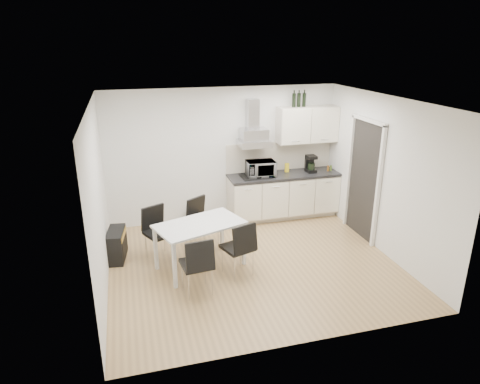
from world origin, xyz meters
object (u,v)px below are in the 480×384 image
object	(u,v)px
floor_speaker	(192,216)
chair_near_right	(238,248)
chair_far_right	(204,224)
chair_far_left	(160,234)
chair_near_left	(197,265)
dining_table	(200,229)
guitar_amp	(117,245)
kitchenette	(285,177)

from	to	relation	value
floor_speaker	chair_near_right	bearing A→B (deg)	-59.48
chair_far_right	floor_speaker	distance (m)	1.15
chair_far_right	floor_speaker	world-z (taller)	chair_far_right
chair_far_left	chair_near_left	xyz separation A→B (m)	(0.41, -1.15, 0.00)
dining_table	chair_far_left	world-z (taller)	chair_far_left
floor_speaker	chair_far_left	bearing A→B (deg)	-97.95
chair_far_right	floor_speaker	bearing A→B (deg)	-121.15
dining_table	guitar_amp	world-z (taller)	dining_table
chair_far_left	chair_far_right	size ratio (longest dim) A/B	1.00
kitchenette	chair_far_left	size ratio (longest dim) A/B	2.86
chair_far_left	guitar_amp	world-z (taller)	chair_far_left
chair_near_right	chair_near_left	bearing A→B (deg)	-172.64
chair_near_right	guitar_amp	bearing A→B (deg)	132.32
chair_far_left	floor_speaker	distance (m)	1.54
chair_near_right	floor_speaker	world-z (taller)	chair_near_right
kitchenette	guitar_amp	world-z (taller)	kitchenette
guitar_amp	chair_near_left	bearing A→B (deg)	-42.09
chair_far_left	guitar_amp	bearing A→B (deg)	-39.66
chair_near_left	chair_far_right	bearing A→B (deg)	68.86
chair_near_right	floor_speaker	distance (m)	2.19
chair_far_left	floor_speaker	world-z (taller)	chair_far_left
chair_near_right	dining_table	bearing A→B (deg)	125.82
guitar_amp	floor_speaker	xyz separation A→B (m)	(1.42, 1.15, -0.12)
dining_table	chair_near_right	xyz separation A→B (m)	(0.51, -0.36, -0.22)
guitar_amp	floor_speaker	distance (m)	1.83
chair_near_left	chair_far_left	bearing A→B (deg)	103.26
chair_near_left	dining_table	bearing A→B (deg)	69.61
chair_far_right	chair_near_left	size ratio (longest dim) A/B	1.00
chair_far_right	floor_speaker	size ratio (longest dim) A/B	3.22
chair_near_right	chair_far_right	bearing A→B (deg)	88.58
dining_table	guitar_amp	distance (m)	1.48
chair_near_right	floor_speaker	xyz separation A→B (m)	(-0.37, 2.14, -0.30)
kitchenette	floor_speaker	bearing A→B (deg)	174.95
kitchenette	chair_far_right	bearing A→B (deg)	-152.74
chair_near_left	chair_near_right	size ratio (longest dim) A/B	1.00
chair_far_right	chair_near_right	distance (m)	1.08
chair_far_left	floor_speaker	xyz separation A→B (m)	(0.73, 1.32, -0.30)
chair_far_right	guitar_amp	size ratio (longest dim) A/B	1.39
kitchenette	chair_far_right	world-z (taller)	kitchenette
kitchenette	dining_table	xyz separation A→B (m)	(-2.01, -1.61, -0.17)
chair_far_left	chair_far_right	xyz separation A→B (m)	(0.77, 0.22, 0.00)
kitchenette	chair_far_left	xyz separation A→B (m)	(-2.60, -1.16, -0.39)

